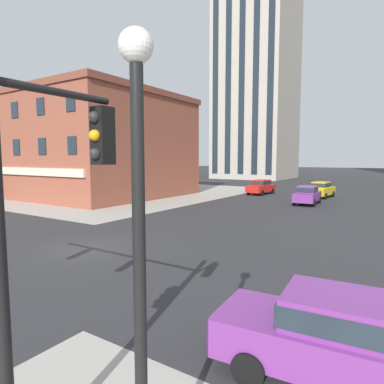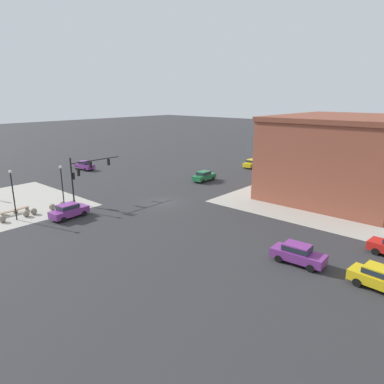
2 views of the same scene
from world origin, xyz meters
name	(u,v)px [view 1 (image 1 of 2)]	position (x,y,z in m)	size (l,w,h in m)	color
ground_plane	(85,249)	(0.00, 0.00, 0.00)	(320.00, 320.00, 0.00)	#2D2D30
sidewalk_far_corner	(108,191)	(-20.00, 20.00, 0.00)	(32.00, 32.00, 0.02)	#A8A399
street_lamp_corner_near	(139,227)	(10.00, -7.40, 3.41)	(0.36, 0.36, 5.45)	black
car_main_northbound_near	(321,189)	(4.57, 27.48, 0.92)	(2.17, 4.53, 1.68)	gold
car_cross_westbound	(339,335)	(11.45, -3.68, 0.92)	(4.53, 2.15, 1.68)	#7A3389
car_parked_curb	(307,194)	(4.70, 21.16, 0.92)	(2.06, 4.48, 1.68)	#7A3389
car_cross_far	(261,186)	(-2.09, 27.14, 0.92)	(2.16, 4.53, 1.68)	red
storefront_block_near_corner	(86,147)	(-19.31, 16.22, 5.55)	(21.04, 16.86, 11.07)	brown
residential_tower_skyline_left	(257,38)	(-15.63, 58.29, 29.23)	(14.71, 15.25, 58.41)	#B2A899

